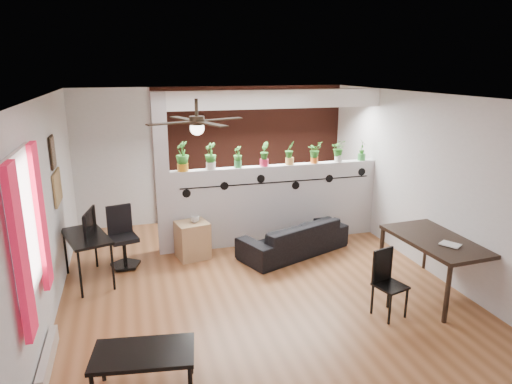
% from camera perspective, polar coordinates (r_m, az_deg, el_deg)
% --- Properties ---
extents(room_shell, '(6.30, 7.10, 2.90)m').
position_cam_1_polar(room_shell, '(6.09, -0.05, -0.37)').
color(room_shell, brown).
rests_on(room_shell, ground).
extents(partition_wall, '(3.60, 0.18, 1.35)m').
position_cam_1_polar(partition_wall, '(7.87, 2.58, -1.45)').
color(partition_wall, '#BCBCC1').
rests_on(partition_wall, ground).
extents(ceiling_header, '(3.60, 0.18, 0.30)m').
position_cam_1_polar(ceiling_header, '(7.55, 2.74, 11.55)').
color(ceiling_header, white).
rests_on(ceiling_header, room_shell).
extents(pier_column, '(0.22, 0.20, 2.60)m').
position_cam_1_polar(pier_column, '(7.35, -11.65, 2.06)').
color(pier_column, '#BCBCC1').
rests_on(pier_column, ground).
extents(brick_panel, '(3.90, 0.05, 2.60)m').
position_cam_1_polar(brick_panel, '(9.09, -0.31, 4.91)').
color(brick_panel, '#A1422E').
rests_on(brick_panel, ground).
extents(vine_decal, '(3.31, 0.01, 0.30)m').
position_cam_1_polar(vine_decal, '(7.68, 2.84, 1.24)').
color(vine_decal, black).
rests_on(vine_decal, partition_wall).
extents(window_assembly, '(0.09, 1.30, 1.55)m').
position_cam_1_polar(window_assembly, '(4.77, -26.67, -3.98)').
color(window_assembly, white).
rests_on(window_assembly, room_shell).
extents(baseboard_heater, '(0.08, 1.00, 0.18)m').
position_cam_1_polar(baseboard_heater, '(5.37, -24.58, -18.43)').
color(baseboard_heater, beige).
rests_on(baseboard_heater, ground).
extents(corkboard, '(0.03, 0.60, 0.45)m').
position_cam_1_polar(corkboard, '(6.85, -23.58, 0.54)').
color(corkboard, olive).
rests_on(corkboard, room_shell).
extents(framed_art, '(0.03, 0.34, 0.44)m').
position_cam_1_polar(framed_art, '(6.71, -24.10, 4.56)').
color(framed_art, '#8C7259').
rests_on(framed_art, room_shell).
extents(ceiling_fan, '(1.19, 1.19, 0.43)m').
position_cam_1_polar(ceiling_fan, '(5.44, -7.40, 8.50)').
color(ceiling_fan, black).
rests_on(ceiling_fan, room_shell).
extents(potted_plant_0, '(0.26, 0.30, 0.48)m').
position_cam_1_polar(potted_plant_0, '(7.32, -9.20, 4.53)').
color(potted_plant_0, orange).
rests_on(potted_plant_0, partition_wall).
extents(potted_plant_1, '(0.26, 0.28, 0.43)m').
position_cam_1_polar(potted_plant_1, '(7.38, -5.71, 4.57)').
color(potted_plant_1, silver).
rests_on(potted_plant_1, partition_wall).
extents(potted_plant_2, '(0.17, 0.20, 0.36)m').
position_cam_1_polar(potted_plant_2, '(7.48, -2.29, 4.50)').
color(potted_plant_2, '#328C43').
rests_on(potted_plant_2, partition_wall).
extents(potted_plant_3, '(0.21, 0.24, 0.41)m').
position_cam_1_polar(potted_plant_3, '(7.59, 1.03, 4.86)').
color(potted_plant_3, '#CA2044').
rests_on(potted_plant_3, partition_wall).
extents(potted_plant_4, '(0.25, 0.23, 0.40)m').
position_cam_1_polar(potted_plant_4, '(7.74, 4.25, 5.00)').
color(potted_plant_4, '#E5AA50').
rests_on(potted_plant_4, partition_wall).
extents(potted_plant_5, '(0.23, 0.22, 0.37)m').
position_cam_1_polar(potted_plant_5, '(7.90, 7.33, 5.02)').
color(potted_plant_5, orange).
rests_on(potted_plant_5, partition_wall).
extents(potted_plant_6, '(0.23, 0.21, 0.38)m').
position_cam_1_polar(potted_plant_6, '(8.09, 10.29, 5.17)').
color(potted_plant_6, silver).
rests_on(potted_plant_6, partition_wall).
extents(potted_plant_7, '(0.22, 0.24, 0.39)m').
position_cam_1_polar(potted_plant_7, '(8.30, 13.11, 5.29)').
color(potted_plant_7, '#338D3B').
rests_on(potted_plant_7, partition_wall).
extents(sofa, '(1.89, 1.29, 0.52)m').
position_cam_1_polar(sofa, '(7.50, 4.73, -5.73)').
color(sofa, black).
rests_on(sofa, ground).
extents(cube_shelf, '(0.56, 0.52, 0.59)m').
position_cam_1_polar(cube_shelf, '(7.36, -7.94, -5.96)').
color(cube_shelf, '#A58057').
rests_on(cube_shelf, ground).
extents(cup, '(0.17, 0.17, 0.11)m').
position_cam_1_polar(cup, '(7.25, -7.65, -3.37)').
color(cup, gray).
rests_on(cup, cube_shelf).
extents(computer_desk, '(0.77, 1.07, 0.70)m').
position_cam_1_polar(computer_desk, '(6.80, -20.45, -5.60)').
color(computer_desk, black).
rests_on(computer_desk, ground).
extents(monitor, '(0.31, 0.11, 0.17)m').
position_cam_1_polar(monitor, '(6.89, -20.49, -3.97)').
color(monitor, black).
rests_on(monitor, computer_desk).
extents(office_chair, '(0.48, 0.48, 0.92)m').
position_cam_1_polar(office_chair, '(7.23, -16.31, -5.88)').
color(office_chair, black).
rests_on(office_chair, ground).
extents(dining_table, '(0.94, 1.47, 0.78)m').
position_cam_1_polar(dining_table, '(6.51, 21.80, -6.07)').
color(dining_table, black).
rests_on(dining_table, ground).
extents(book, '(0.27, 0.29, 0.02)m').
position_cam_1_polar(book, '(6.20, 22.82, -6.31)').
color(book, gray).
rests_on(book, dining_table).
extents(folding_chair, '(0.41, 0.41, 0.83)m').
position_cam_1_polar(folding_chair, '(5.86, 15.96, -10.13)').
color(folding_chair, black).
rests_on(folding_chair, ground).
extents(coffee_table, '(0.99, 0.65, 0.43)m').
position_cam_1_polar(coffee_table, '(4.58, -13.89, -19.27)').
color(coffee_table, black).
rests_on(coffee_table, ground).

